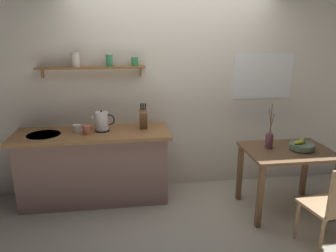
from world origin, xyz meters
TOP-DOWN VIEW (x-y plane):
  - ground_plane at (0.00, 0.00)m, footprint 14.00×14.00m
  - back_wall at (0.20, 0.65)m, footprint 6.80×0.11m
  - kitchen_counter at (-1.00, 0.32)m, footprint 1.83×0.63m
  - wall_shelf at (-0.94, 0.49)m, footprint 1.26×0.20m
  - dining_table at (1.21, -0.22)m, footprint 0.96×0.70m
  - dining_chair_near at (1.30, -0.97)m, footprint 0.50×0.45m
  - fruit_bowl at (1.35, -0.24)m, footprint 0.26×0.26m
  - twig_vase at (1.01, -0.14)m, footprint 0.09×0.09m
  - electric_kettle at (-0.88, 0.33)m, footprint 0.27×0.17m
  - knife_block at (-0.39, 0.35)m, footprint 0.09×0.18m
  - coffee_mug_by_sink at (-1.17, 0.32)m, footprint 0.13×0.10m
  - coffee_mug_spare at (-1.05, 0.23)m, footprint 0.14×0.10m

SIDE VIEW (x-z plane):
  - ground_plane at x=0.00m, z-range 0.00..0.00m
  - kitchen_counter at x=-1.00m, z-range 0.01..0.90m
  - dining_chair_near at x=1.30m, z-range 0.05..0.95m
  - dining_table at x=1.21m, z-range 0.25..1.01m
  - fruit_bowl at x=1.35m, z-range 0.74..0.87m
  - twig_vase at x=1.01m, z-range 0.59..1.11m
  - coffee_mug_by_sink at x=-1.17m, z-range 0.90..0.99m
  - coffee_mug_spare at x=-1.05m, z-range 0.90..1.00m
  - electric_kettle at x=-0.88m, z-range 0.88..1.14m
  - knife_block at x=-0.39m, z-range 0.87..1.19m
  - back_wall at x=0.20m, z-range 0.00..2.70m
  - wall_shelf at x=-0.94m, z-range 1.52..1.81m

